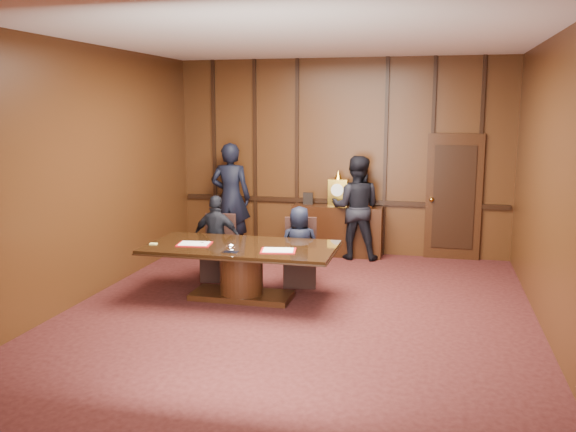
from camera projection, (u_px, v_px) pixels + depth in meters
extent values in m
plane|color=black|center=(298.00, 313.00, 7.94)|extent=(7.00, 7.00, 0.00)
plane|color=silver|center=(299.00, 35.00, 7.32)|extent=(7.00, 7.00, 0.00)
cube|color=black|center=(341.00, 157.00, 10.98)|extent=(6.00, 0.04, 3.50)
cube|color=black|center=(189.00, 236.00, 4.28)|extent=(6.00, 0.04, 3.50)
cube|color=black|center=(84.00, 173.00, 8.32)|extent=(0.04, 7.00, 3.50)
cube|color=black|center=(555.00, 187.00, 6.93)|extent=(0.04, 7.00, 3.50)
cube|color=black|center=(340.00, 201.00, 11.09)|extent=(5.90, 0.05, 0.08)
cube|color=black|center=(454.00, 197.00, 10.59)|extent=(0.95, 0.06, 2.20)
sphere|color=gold|center=(432.00, 200.00, 10.62)|extent=(0.08, 0.08, 0.08)
cube|color=black|center=(337.00, 230.00, 10.98)|extent=(1.60, 0.45, 0.90)
cube|color=black|center=(300.00, 251.00, 11.21)|extent=(0.12, 0.40, 0.06)
cube|color=black|center=(376.00, 255.00, 10.89)|extent=(0.12, 0.40, 0.06)
cube|color=gold|center=(338.00, 193.00, 10.85)|extent=(0.34, 0.18, 0.48)
cylinder|color=white|center=(337.00, 190.00, 10.75)|extent=(0.22, 0.03, 0.22)
cone|color=gold|center=(338.00, 175.00, 10.80)|extent=(0.14, 0.14, 0.16)
cube|color=black|center=(308.00, 199.00, 11.02)|extent=(0.18, 0.04, 0.22)
cube|color=#C64C17|center=(366.00, 203.00, 10.79)|extent=(0.22, 0.12, 0.12)
cube|color=black|center=(242.00, 295.00, 8.54)|extent=(1.40, 0.60, 0.08)
cylinder|color=black|center=(241.00, 271.00, 8.47)|extent=(0.60, 0.60, 0.62)
cube|color=black|center=(241.00, 249.00, 8.42)|extent=(2.62, 1.32, 0.02)
cube|color=black|center=(241.00, 247.00, 8.41)|extent=(2.60, 1.30, 0.06)
cube|color=#B11014|center=(194.00, 244.00, 8.46)|extent=(0.50, 0.39, 0.01)
cube|color=white|center=(194.00, 243.00, 8.46)|extent=(0.44, 0.33, 0.01)
cube|color=#B11014|center=(278.00, 251.00, 8.08)|extent=(0.51, 0.40, 0.01)
cube|color=white|center=(278.00, 250.00, 8.07)|extent=(0.44, 0.34, 0.01)
cube|color=white|center=(230.00, 252.00, 7.98)|extent=(0.20, 0.14, 0.01)
ellipsoid|color=white|center=(230.00, 248.00, 7.97)|extent=(0.13, 0.13, 0.10)
cube|color=#E5DB70|center=(153.00, 244.00, 8.47)|extent=(0.11, 0.08, 0.01)
cube|color=black|center=(219.00, 264.00, 9.47)|extent=(0.54, 0.54, 0.46)
cube|color=black|center=(221.00, 231.00, 9.59)|extent=(0.48, 0.12, 0.55)
cylinder|color=black|center=(202.00, 274.00, 9.34)|extent=(0.04, 0.04, 0.23)
cylinder|color=black|center=(235.00, 269.00, 9.63)|extent=(0.04, 0.04, 0.23)
cube|color=black|center=(300.00, 270.00, 9.17)|extent=(0.56, 0.56, 0.46)
cube|color=black|center=(301.00, 235.00, 9.29)|extent=(0.48, 0.14, 0.55)
cylinder|color=black|center=(284.00, 280.00, 9.04)|extent=(0.04, 0.04, 0.23)
cylinder|color=black|center=(316.00, 274.00, 9.33)|extent=(0.04, 0.04, 0.23)
imported|color=black|center=(217.00, 238.00, 9.34)|extent=(0.78, 0.34, 1.32)
imported|color=black|center=(299.00, 246.00, 9.05)|extent=(0.68, 0.55, 1.20)
imported|color=black|center=(231.00, 198.00, 11.18)|extent=(0.77, 0.54, 2.01)
imported|color=black|center=(356.00, 208.00, 10.66)|extent=(0.88, 0.69, 1.82)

